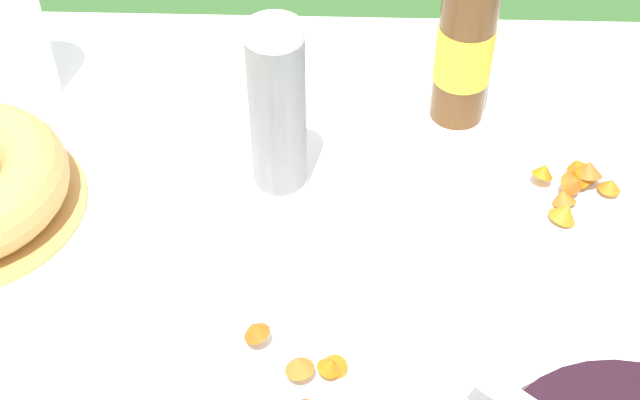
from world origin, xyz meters
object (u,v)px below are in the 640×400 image
Objects in this scene: snack_plate_near at (282,384)px; snack_plate_left at (565,193)px; cup_stack at (277,112)px; paper_towel_roll at (4,25)px; cider_bottle_amber at (466,39)px.

snack_plate_near is 1.05× the size of snack_plate_left.
cup_stack is 0.34m from snack_plate_near.
paper_towel_roll is at bearing 154.86° from cup_stack.
cup_stack is 1.13× the size of snack_plate_left.
cup_stack is 0.74× the size of cider_bottle_amber.
cup_stack reaches higher than snack_plate_left.
paper_towel_roll is (-0.40, 0.19, -0.01)m from cup_stack.
snack_plate_left is (0.36, 0.31, 0.00)m from snack_plate_near.
cup_stack is at bearing 93.88° from snack_plate_near.
cider_bottle_amber is (0.25, 0.16, 0.00)m from cup_stack.
snack_plate_near is at bearing -86.12° from cup_stack.
paper_towel_roll is (-0.65, 0.03, -0.01)m from cider_bottle_amber.
cup_stack reaches higher than paper_towel_roll.
cider_bottle_amber is at bearing 32.46° from cup_stack.
snack_plate_left is at bearing 40.75° from snack_plate_near.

